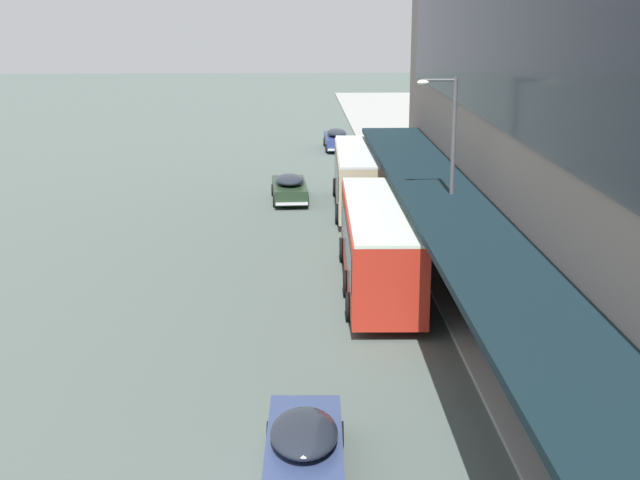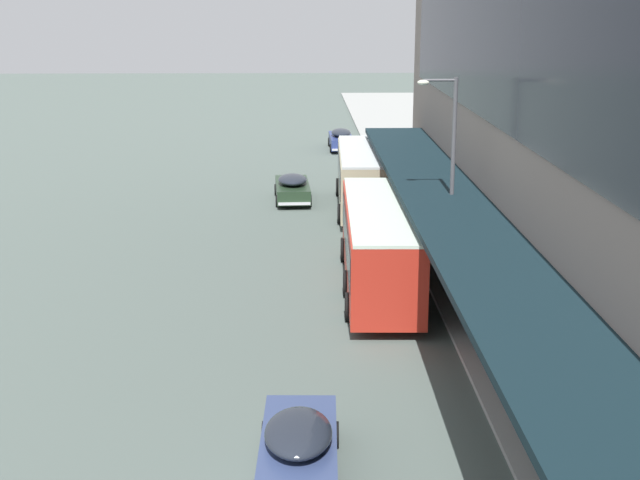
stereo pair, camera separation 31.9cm
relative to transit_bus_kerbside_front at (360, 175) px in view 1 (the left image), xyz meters
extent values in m
cube|color=black|center=(2.05, -31.72, 1.77)|extent=(3.20, 72.00, 0.24)
cube|color=tan|center=(0.00, 0.00, -0.12)|extent=(2.74, 10.02, 2.74)
cube|color=black|center=(0.00, 0.00, 0.21)|extent=(2.76, 9.22, 1.20)
cube|color=silver|center=(0.00, 0.00, 1.30)|extent=(2.64, 10.01, 0.12)
cube|color=black|center=(0.15, 5.01, 1.00)|extent=(1.22, 0.10, 0.36)
cylinder|color=black|center=(-1.11, 3.42, -1.34)|extent=(0.28, 1.01, 1.00)
cylinder|color=black|center=(1.32, 3.34, -1.34)|extent=(0.28, 1.01, 1.00)
cylinder|color=black|center=(-1.31, -3.05, -1.34)|extent=(0.28, 1.01, 1.00)
cylinder|color=black|center=(1.12, -3.12, -1.34)|extent=(0.28, 1.01, 1.00)
cube|color=red|center=(-0.30, -13.38, -0.08)|extent=(2.81, 11.10, 2.82)
cube|color=black|center=(-0.30, -13.38, 0.26)|extent=(2.82, 10.22, 1.24)
cube|color=silver|center=(-0.30, -13.38, 1.38)|extent=(2.71, 11.10, 0.12)
cube|color=black|center=(-0.15, -7.82, 1.08)|extent=(1.26, 0.09, 0.36)
cylinder|color=black|center=(-1.46, -9.59, -1.34)|extent=(0.28, 1.01, 1.00)
cylinder|color=black|center=(1.06, -9.66, -1.34)|extent=(0.28, 1.01, 1.00)
cylinder|color=black|center=(-1.65, -16.76, -1.34)|extent=(0.28, 1.01, 1.00)
cylinder|color=black|center=(0.87, -16.83, -1.34)|extent=(0.28, 1.01, 1.00)
cylinder|color=black|center=(-1.58, -14.17, -1.34)|extent=(0.28, 1.01, 1.00)
cylinder|color=black|center=(0.94, -14.24, -1.34)|extent=(0.28, 1.01, 1.00)
cube|color=#213522|center=(-3.70, 2.20, -1.23)|extent=(2.00, 4.74, 0.77)
ellipsoid|color=#1E232D|center=(-3.69, 1.97, -0.60)|extent=(1.69, 2.64, 0.53)
cube|color=silver|center=(-3.81, 4.58, -1.47)|extent=(1.70, 0.20, 0.14)
cube|color=silver|center=(-3.59, -0.18, -1.47)|extent=(1.70, 0.20, 0.14)
sphere|color=silver|center=(-4.30, 4.53, -1.18)|extent=(0.18, 0.18, 0.18)
sphere|color=silver|center=(-3.32, 4.57, -1.18)|extent=(0.18, 0.18, 0.18)
cylinder|color=black|center=(-4.66, 3.60, -1.52)|extent=(0.17, 0.65, 0.64)
cylinder|color=black|center=(-2.87, 3.69, -1.52)|extent=(0.17, 0.65, 0.64)
cylinder|color=black|center=(-4.53, 0.71, -1.52)|extent=(0.17, 0.65, 0.64)
cylinder|color=black|center=(-2.74, 0.80, -1.52)|extent=(0.17, 0.65, 0.64)
cube|color=navy|center=(-3.39, -27.15, -1.24)|extent=(1.92, 4.62, 0.75)
ellipsoid|color=#1E232D|center=(-3.40, -27.37, -0.62)|extent=(1.64, 2.56, 0.54)
cube|color=silver|center=(-3.32, -24.82, -1.47)|extent=(1.69, 0.17, 0.14)
sphere|color=silver|center=(-3.81, -24.83, -1.19)|extent=(0.18, 0.18, 0.18)
sphere|color=silver|center=(-2.83, -24.86, -1.19)|extent=(0.18, 0.18, 0.18)
cylinder|color=black|center=(-4.24, -25.70, -1.52)|extent=(0.16, 0.64, 0.64)
cylinder|color=black|center=(-2.46, -25.76, -1.52)|extent=(0.16, 0.64, 0.64)
cube|color=navy|center=(-0.21, 19.40, -1.21)|extent=(1.67, 4.77, 0.81)
ellipsoid|color=#1E232D|center=(-0.21, 19.16, -0.56)|extent=(1.45, 2.63, 0.55)
cube|color=silver|center=(-0.24, 21.82, -1.47)|extent=(1.54, 0.14, 0.14)
cube|color=silver|center=(-0.19, 16.97, -1.47)|extent=(1.54, 0.14, 0.14)
sphere|color=silver|center=(-0.68, 21.79, -1.16)|extent=(0.18, 0.18, 0.18)
sphere|color=silver|center=(0.21, 21.80, -1.16)|extent=(0.18, 0.18, 0.18)
cylinder|color=black|center=(-1.04, 20.86, -1.52)|extent=(0.15, 0.64, 0.64)
cylinder|color=black|center=(0.58, 20.88, -1.52)|extent=(0.15, 0.64, 0.64)
cylinder|color=black|center=(-1.01, 17.91, -1.52)|extent=(0.15, 0.64, 0.64)
cylinder|color=black|center=(0.61, 17.93, -1.52)|extent=(0.15, 0.64, 0.64)
cylinder|color=#4C4C51|center=(2.40, -13.34, 2.27)|extent=(0.16, 0.16, 7.92)
cylinder|color=#4C4C51|center=(1.80, -13.34, 6.13)|extent=(1.20, 0.10, 0.10)
ellipsoid|color=silver|center=(1.20, -13.34, 6.05)|extent=(0.44, 0.28, 0.20)
camera|label=1|loc=(-3.67, -45.94, 9.04)|focal=50.00mm
camera|label=2|loc=(-3.36, -45.95, 9.04)|focal=50.00mm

